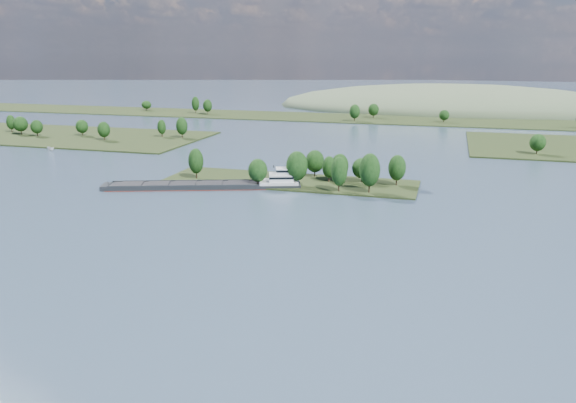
% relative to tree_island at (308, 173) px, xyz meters
% --- Properties ---
extents(ground, '(1800.00, 1800.00, 0.00)m').
position_rel_tree_island_xyz_m(ground, '(-7.74, -58.35, -4.40)').
color(ground, '#334958').
rests_on(ground, ground).
extents(tree_island, '(100.00, 30.77, 15.74)m').
position_rel_tree_island_xyz_m(tree_island, '(0.00, 0.00, 0.00)').
color(tree_island, black).
rests_on(tree_island, ground).
extents(back_shoreline, '(900.00, 60.00, 14.92)m').
position_rel_tree_island_xyz_m(back_shoreline, '(0.69, 221.49, -3.75)').
color(back_shoreline, black).
rests_on(back_shoreline, ground).
extents(hill_west, '(320.00, 160.00, 44.00)m').
position_rel_tree_island_xyz_m(hill_west, '(52.26, 321.65, -4.40)').
color(hill_west, '#47583D').
rests_on(hill_west, ground).
extents(cargo_barge, '(74.10, 32.46, 10.17)m').
position_rel_tree_island_xyz_m(cargo_barge, '(-32.17, -15.01, -3.12)').
color(cargo_barge, black).
rests_on(cargo_barge, ground).
extents(motorboat, '(5.54, 3.62, 2.00)m').
position_rel_tree_island_xyz_m(motorboat, '(-148.27, 37.15, -3.40)').
color(motorboat, silver).
rests_on(motorboat, ground).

